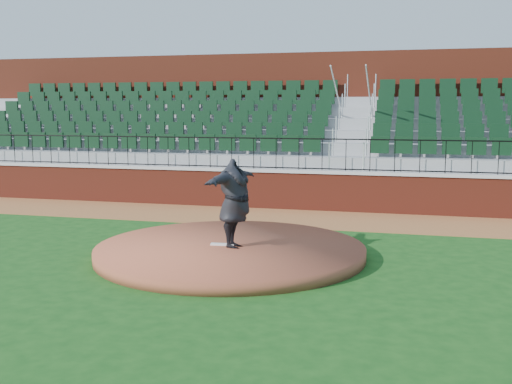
# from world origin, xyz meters

# --- Properties ---
(ground) EXTENTS (90.00, 90.00, 0.00)m
(ground) POSITION_xyz_m (0.00, 0.00, 0.00)
(ground) COLOR #144413
(ground) RESTS_ON ground
(warning_track) EXTENTS (34.00, 3.20, 0.01)m
(warning_track) POSITION_xyz_m (0.00, 5.40, 0.01)
(warning_track) COLOR brown
(warning_track) RESTS_ON ground
(field_wall) EXTENTS (34.00, 0.35, 1.20)m
(field_wall) POSITION_xyz_m (0.00, 7.00, 0.60)
(field_wall) COLOR maroon
(field_wall) RESTS_ON ground
(wall_cap) EXTENTS (34.00, 0.45, 0.10)m
(wall_cap) POSITION_xyz_m (0.00, 7.00, 1.25)
(wall_cap) COLOR #B7B7B7
(wall_cap) RESTS_ON field_wall
(wall_railing) EXTENTS (34.00, 0.05, 1.00)m
(wall_railing) POSITION_xyz_m (0.00, 7.00, 1.80)
(wall_railing) COLOR black
(wall_railing) RESTS_ON wall_cap
(seating_stands) EXTENTS (34.00, 5.10, 4.60)m
(seating_stands) POSITION_xyz_m (0.00, 9.72, 2.30)
(seating_stands) COLOR gray
(seating_stands) RESTS_ON ground
(concourse_wall) EXTENTS (34.00, 0.50, 5.50)m
(concourse_wall) POSITION_xyz_m (0.00, 12.52, 2.75)
(concourse_wall) COLOR maroon
(concourse_wall) RESTS_ON ground
(pitchers_mound) EXTENTS (5.96, 5.96, 0.25)m
(pitchers_mound) POSITION_xyz_m (-0.28, 0.34, 0.12)
(pitchers_mound) COLOR brown
(pitchers_mound) RESTS_ON ground
(pitching_rubber) EXTENTS (0.55, 0.18, 0.04)m
(pitching_rubber) POSITION_xyz_m (-0.46, 0.30, 0.27)
(pitching_rubber) COLOR white
(pitching_rubber) RESTS_ON pitchers_mound
(pitcher) EXTENTS (0.90, 2.45, 1.95)m
(pitcher) POSITION_xyz_m (-0.14, 0.18, 1.22)
(pitcher) COLOR black
(pitcher) RESTS_ON pitchers_mound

